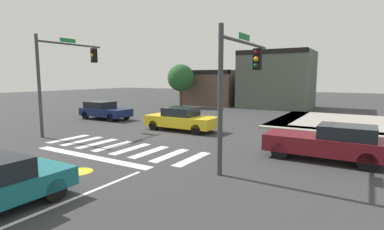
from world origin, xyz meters
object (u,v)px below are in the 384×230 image
Objects in this scene: traffic_signal_southeast at (240,72)px; traffic_signal_southwest at (65,67)px; car_navy at (104,110)px; car_maroon at (329,142)px; car_yellow at (181,119)px; roadside_tree at (181,78)px.

traffic_signal_southwest is at bearing 86.42° from traffic_signal_southeast.
traffic_signal_southeast reaches higher than car_navy.
traffic_signal_southwest is 15.29m from car_maroon.
traffic_signal_southeast is 8.35m from car_yellow.
traffic_signal_southwest is 17.49m from roadside_tree.
traffic_signal_southeast is at bearing -51.19° from roadside_tree.
traffic_signal_southeast reaches higher than car_maroon.
traffic_signal_southeast is 1.06× the size of roadside_tree.
roadside_tree is at bearing 8.95° from traffic_signal_southwest.
car_maroon is at bearing -84.33° from traffic_signal_southwest.
car_navy is (-17.48, 3.95, -0.03)m from car_maroon.
car_navy is at bearing -12.74° from car_maroon.
traffic_signal_southwest is at bearing -81.05° from roadside_tree.
traffic_signal_southwest is 7.89m from car_yellow.
car_maroon is 23.77m from roadside_tree.
car_maroon reaches higher than car_yellow.
car_navy is (-2.62, 5.43, -3.33)m from traffic_signal_southwest.
traffic_signal_southwest is 11.79m from traffic_signal_southeast.
traffic_signal_southwest is at bearing -143.34° from car_yellow.
car_yellow is at bearing -56.93° from roadside_tree.
traffic_signal_southeast is at bearing 35.50° from car_maroon.
car_navy is at bearing 172.14° from car_yellow.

